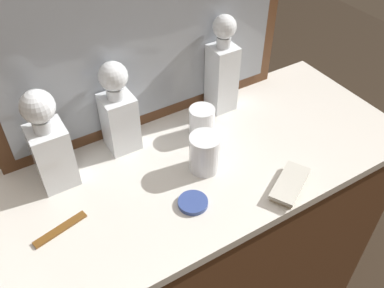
# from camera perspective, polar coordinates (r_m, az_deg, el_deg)

# --- Properties ---
(dresser) EXTENTS (1.27, 0.51, 0.94)m
(dresser) POSITION_cam_1_polar(r_m,az_deg,el_deg) (1.49, -0.00, -15.87)
(dresser) COLOR brown
(dresser) RESTS_ON ground_plane
(dresser_mirror) EXTENTS (0.89, 0.03, 0.75)m
(dresser_mirror) POSITION_cam_1_polar(r_m,az_deg,el_deg) (1.09, -6.89, 19.02)
(dresser_mirror) COLOR brown
(dresser_mirror) RESTS_ON dresser
(crystal_decanter_far_left) EXTENTS (0.09, 0.09, 0.28)m
(crystal_decanter_far_left) POSITION_cam_1_polar(r_m,az_deg,el_deg) (1.07, -18.85, -0.57)
(crystal_decanter_far_left) COLOR white
(crystal_decanter_far_left) RESTS_ON dresser
(crystal_decanter_far_right) EXTENTS (0.08, 0.08, 0.27)m
(crystal_decanter_far_right) POSITION_cam_1_polar(r_m,az_deg,el_deg) (1.13, -10.01, 3.92)
(crystal_decanter_far_right) COLOR white
(crystal_decanter_far_right) RESTS_ON dresser
(crystal_decanter_center) EXTENTS (0.08, 0.08, 0.31)m
(crystal_decanter_center) POSITION_cam_1_polar(r_m,az_deg,el_deg) (1.26, 4.13, 9.66)
(crystal_decanter_center) COLOR white
(crystal_decanter_center) RESTS_ON dresser
(crystal_tumbler_rear) EXTENTS (0.07, 0.07, 0.09)m
(crystal_tumbler_rear) POSITION_cam_1_polar(r_m,az_deg,el_deg) (1.20, 1.36, 2.94)
(crystal_tumbler_rear) COLOR white
(crystal_tumbler_rear) RESTS_ON dresser
(crystal_tumbler_far_right) EXTENTS (0.08, 0.08, 0.11)m
(crystal_tumbler_far_right) POSITION_cam_1_polar(r_m,az_deg,el_deg) (1.09, 1.75, -1.41)
(crystal_tumbler_far_right) COLOR white
(crystal_tumbler_far_right) RESTS_ON dresser
(silver_brush_far_left) EXTENTS (0.15, 0.12, 0.02)m
(silver_brush_far_left) POSITION_cam_1_polar(r_m,az_deg,el_deg) (1.09, 13.26, -5.47)
(silver_brush_far_left) COLOR #B7A88C
(silver_brush_far_left) RESTS_ON dresser
(porcelain_dish) EXTENTS (0.07, 0.07, 0.01)m
(porcelain_dish) POSITION_cam_1_polar(r_m,az_deg,el_deg) (1.03, 0.13, -8.05)
(porcelain_dish) COLOR #33478C
(porcelain_dish) RESTS_ON dresser
(tortoiseshell_comb) EXTENTS (0.13, 0.05, 0.01)m
(tortoiseshell_comb) POSITION_cam_1_polar(r_m,az_deg,el_deg) (1.03, -17.61, -11.07)
(tortoiseshell_comb) COLOR brown
(tortoiseshell_comb) RESTS_ON dresser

